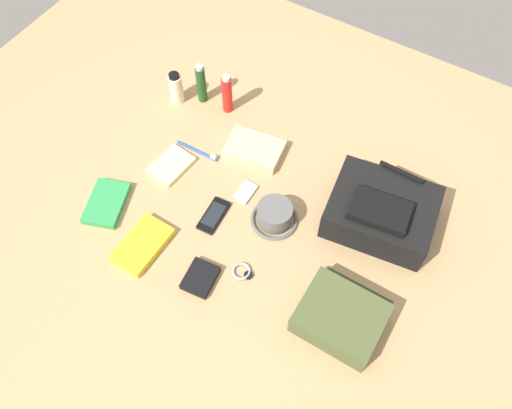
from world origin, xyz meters
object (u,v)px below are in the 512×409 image
at_px(cell_phone, 214,215).
at_px(wristwatch, 242,272).
at_px(sunscreen_spray, 227,94).
at_px(folded_towel, 254,149).
at_px(toiletry_pouch, 341,317).
at_px(shampoo_bottle, 201,84).
at_px(backpack, 381,212).
at_px(notepad, 171,165).
at_px(lotion_bottle, 176,88).
at_px(paperback_novel, 107,203).
at_px(media_player, 246,192).
at_px(travel_guidebook, 143,245).
at_px(bucket_hat, 274,216).
at_px(wallet, 200,278).
at_px(toothbrush, 199,152).

distance_m(cell_phone, wristwatch, 0.23).
height_order(sunscreen_spray, folded_towel, sunscreen_spray).
relative_size(toiletry_pouch, shampoo_bottle, 1.41).
height_order(backpack, folded_towel, backpack).
distance_m(shampoo_bottle, notepad, 0.34).
bearing_deg(sunscreen_spray, folded_towel, -32.73).
height_order(toiletry_pouch, sunscreen_spray, sunscreen_spray).
bearing_deg(lotion_bottle, wristwatch, -39.18).
distance_m(backpack, paperback_novel, 0.92).
bearing_deg(media_player, backpack, 16.79).
height_order(backpack, paperback_novel, backpack).
xyz_separation_m(lotion_bottle, folded_towel, (0.38, -0.06, -0.05)).
relative_size(sunscreen_spray, cell_phone, 1.24).
bearing_deg(travel_guidebook, toiletry_pouch, 8.97).
relative_size(shampoo_bottle, cell_phone, 1.25).
bearing_deg(shampoo_bottle, cell_phone, -51.89).
bearing_deg(notepad, folded_towel, 49.07).
relative_size(toiletry_pouch, bucket_hat, 1.52).
xyz_separation_m(wristwatch, wallet, (-0.10, -0.09, 0.01)).
xyz_separation_m(backpack, sunscreen_spray, (-0.69, 0.16, 0.02)).
height_order(toiletry_pouch, bucket_hat, toiletry_pouch).
bearing_deg(media_player, shampoo_bottle, 142.67).
height_order(sunscreen_spray, notepad, sunscreen_spray).
distance_m(toothbrush, folded_towel, 0.20).
relative_size(backpack, sunscreen_spray, 2.16).
distance_m(wallet, notepad, 0.45).
height_order(bucket_hat, lotion_bottle, lotion_bottle).
distance_m(lotion_bottle, toothbrush, 0.28).
distance_m(toiletry_pouch, paperback_novel, 0.86).
bearing_deg(travel_guidebook, wristwatch, 15.37).
bearing_deg(toothbrush, folded_towel, 31.99).
bearing_deg(toothbrush, wallet, -55.14).
bearing_deg(toiletry_pouch, cell_phone, 168.22).
height_order(lotion_bottle, shampoo_bottle, shampoo_bottle).
xyz_separation_m(travel_guidebook, cell_phone, (0.13, 0.21, -0.01)).
height_order(paperback_novel, media_player, paperback_novel).
relative_size(travel_guidebook, media_player, 2.33).
height_order(media_player, wallet, wallet).
bearing_deg(paperback_novel, wallet, -8.10).
height_order(sunscreen_spray, paperback_novel, sunscreen_spray).
relative_size(toothbrush, wallet, 1.55).
bearing_deg(wallet, wristwatch, 34.50).
bearing_deg(folded_towel, travel_guidebook, -102.02).
bearing_deg(media_player, wallet, -81.94).
bearing_deg(folded_towel, toiletry_pouch, -36.81).
bearing_deg(wristwatch, travel_guidebook, -164.63).
height_order(toothbrush, folded_towel, folded_towel).
bearing_deg(paperback_novel, folded_towel, 55.34).
relative_size(travel_guidebook, cell_phone, 1.42).
height_order(notepad, folded_towel, folded_towel).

